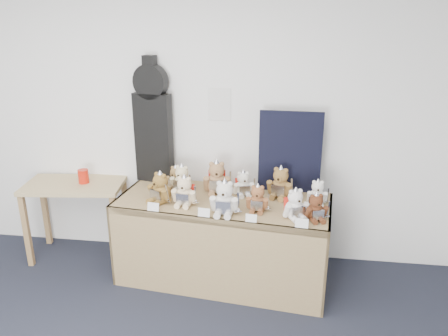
# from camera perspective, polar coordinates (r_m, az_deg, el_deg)

# --- Properties ---
(room_shell) EXTENTS (6.00, 6.00, 6.00)m
(room_shell) POSITION_cam_1_polar(r_m,az_deg,el_deg) (4.05, -0.61, 8.31)
(room_shell) COLOR silver
(room_shell) RESTS_ON floor
(display_table) EXTENTS (1.92, 0.97, 0.77)m
(display_table) POSITION_cam_1_polar(r_m,az_deg,el_deg) (3.82, -0.39, -6.89)
(display_table) COLOR olive
(display_table) RESTS_ON floor
(side_table) EXTENTS (0.98, 0.62, 0.77)m
(side_table) POSITION_cam_1_polar(r_m,az_deg,el_deg) (4.47, -18.83, -3.39)
(side_table) COLOR tan
(side_table) RESTS_ON floor
(guitar_case) EXTENTS (0.38, 0.18, 1.19)m
(guitar_case) POSITION_cam_1_polar(r_m,az_deg,el_deg) (4.14, -9.28, 5.94)
(guitar_case) COLOR black
(guitar_case) RESTS_ON display_table
(navy_board) EXTENTS (0.56, 0.04, 0.74)m
(navy_board) POSITION_cam_1_polar(r_m,az_deg,el_deg) (3.93, 8.61, 2.05)
(navy_board) COLOR black
(navy_board) RESTS_ON display_table
(red_cup) EXTENTS (0.10, 0.10, 0.13)m
(red_cup) POSITION_cam_1_polar(r_m,az_deg,el_deg) (4.39, -17.89, -1.04)
(red_cup) COLOR red
(red_cup) RESTS_ON side_table
(teddy_front_far_left) EXTENTS (0.24, 0.24, 0.30)m
(teddy_front_far_left) POSITION_cam_1_polar(r_m,az_deg,el_deg) (3.77, -8.34, -2.71)
(teddy_front_far_left) COLOR brown
(teddy_front_far_left) RESTS_ON display_table
(teddy_front_left) EXTENTS (0.24, 0.20, 0.29)m
(teddy_front_left) POSITION_cam_1_polar(r_m,az_deg,el_deg) (3.70, -5.18, -3.13)
(teddy_front_left) COLOR beige
(teddy_front_left) RESTS_ON display_table
(teddy_front_centre) EXTENTS (0.26, 0.21, 0.32)m
(teddy_front_centre) POSITION_cam_1_polar(r_m,az_deg,el_deg) (3.51, 0.08, -4.08)
(teddy_front_centre) COLOR silver
(teddy_front_centre) RESTS_ON display_table
(teddy_front_right) EXTENTS (0.21, 0.17, 0.25)m
(teddy_front_right) POSITION_cam_1_polar(r_m,az_deg,el_deg) (3.59, 4.39, -4.09)
(teddy_front_right) COLOR brown
(teddy_front_right) RESTS_ON display_table
(teddy_front_far_right) EXTENTS (0.23, 0.22, 0.28)m
(teddy_front_far_right) POSITION_cam_1_polar(r_m,az_deg,el_deg) (3.50, 9.30, -4.80)
(teddy_front_far_right) COLOR silver
(teddy_front_far_right) RESTS_ON display_table
(teddy_front_end) EXTENTS (0.21, 0.19, 0.25)m
(teddy_front_end) POSITION_cam_1_polar(r_m,az_deg,el_deg) (3.50, 11.93, -5.17)
(teddy_front_end) COLOR #58301E
(teddy_front_end) RESTS_ON display_table
(teddy_back_left) EXTENTS (0.23, 0.21, 0.28)m
(teddy_back_left) POSITION_cam_1_polar(r_m,az_deg,el_deg) (3.98, -5.55, -1.51)
(teddy_back_left) COLOR beige
(teddy_back_left) RESTS_ON display_table
(teddy_back_centre_left) EXTENTS (0.28, 0.24, 0.33)m
(teddy_back_centre_left) POSITION_cam_1_polar(r_m,az_deg,el_deg) (3.93, -0.95, -1.40)
(teddy_back_centre_left) COLOR #9A724D
(teddy_back_centre_left) RESTS_ON display_table
(teddy_back_centre_right) EXTENTS (0.21, 0.20, 0.25)m
(teddy_back_centre_right) POSITION_cam_1_polar(r_m,az_deg,el_deg) (3.89, 2.53, -2.16)
(teddy_back_centre_right) COLOR white
(teddy_back_centre_right) RESTS_ON display_table
(teddy_back_right) EXTENTS (0.25, 0.24, 0.31)m
(teddy_back_right) POSITION_cam_1_polar(r_m,az_deg,el_deg) (3.87, 7.35, -2.05)
(teddy_back_right) COLOR olive
(teddy_back_right) RESTS_ON display_table
(teddy_back_end) EXTENTS (0.19, 0.15, 0.24)m
(teddy_back_end) POSITION_cam_1_polar(r_m,az_deg,el_deg) (3.79, 12.09, -3.24)
(teddy_back_end) COLOR white
(teddy_back_end) RESTS_ON display_table
(teddy_back_far_left) EXTENTS (0.20, 0.19, 0.25)m
(teddy_back_far_left) POSITION_cam_1_polar(r_m,az_deg,el_deg) (4.05, -6.34, -1.40)
(teddy_back_far_left) COLOR olive
(teddy_back_far_left) RESTS_ON display_table
(entry_card_a) EXTENTS (0.10, 0.03, 0.07)m
(entry_card_a) POSITION_cam_1_polar(r_m,az_deg,el_deg) (3.64, -9.23, -5.04)
(entry_card_a) COLOR silver
(entry_card_a) RESTS_ON display_table
(entry_card_b) EXTENTS (0.10, 0.03, 0.07)m
(entry_card_b) POSITION_cam_1_polar(r_m,az_deg,el_deg) (3.50, -2.64, -5.83)
(entry_card_b) COLOR silver
(entry_card_b) RESTS_ON display_table
(entry_card_c) EXTENTS (0.09, 0.03, 0.06)m
(entry_card_c) POSITION_cam_1_polar(r_m,az_deg,el_deg) (3.42, 3.57, -6.56)
(entry_card_c) COLOR silver
(entry_card_c) RESTS_ON display_table
(entry_card_d) EXTENTS (0.10, 0.03, 0.07)m
(entry_card_d) POSITION_cam_1_polar(r_m,az_deg,el_deg) (3.37, 10.12, -7.12)
(entry_card_d) COLOR silver
(entry_card_d) RESTS_ON display_table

